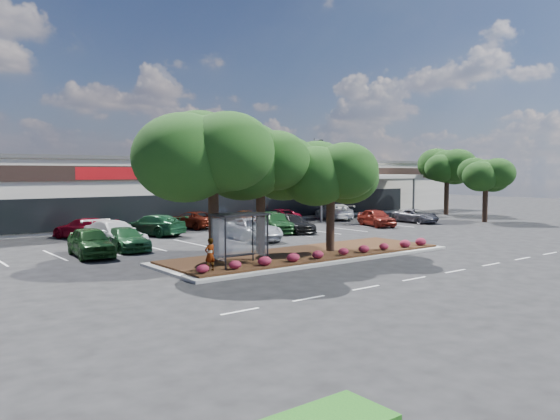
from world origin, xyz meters
TOP-DOWN VIEW (x-y plane):
  - ground at (0.00, 0.00)m, footprint 160.00×160.00m
  - retail_store at (0.06, 33.91)m, footprint 80.40×25.20m
  - landscape_island at (-2.00, 4.00)m, footprint 18.00×6.00m
  - lane_markings at (-0.14, 10.42)m, footprint 33.12×20.06m
  - shrub_row at (-2.00, 1.90)m, footprint 17.00×0.80m
  - bus_shelter at (-7.50, 2.95)m, footprint 2.75×1.55m
  - island_tree_west at (-8.00, 4.50)m, footprint 7.20×7.20m
  - island_tree_mid at (-4.50, 5.20)m, footprint 6.60×6.60m
  - island_tree_east at (-0.50, 3.70)m, footprint 5.80×5.80m
  - tree_east_near at (26.00, 10.00)m, footprint 5.60×5.60m
  - tree_east_far at (31.00, 18.00)m, footprint 6.40×6.40m
  - conifer_north_east at (34.00, 44.00)m, footprint 3.96×3.96m
  - person_waiting at (-9.51, 2.31)m, footprint 0.61×0.44m
  - light_pole at (18.01, 26.12)m, footprint 1.43×0.52m
  - car_0 at (-11.94, 11.77)m, footprint 2.54×5.19m
  - car_1 at (-9.32, 14.89)m, footprint 3.06×6.10m
  - car_2 at (-9.34, 13.03)m, footprint 2.12×4.90m
  - car_3 at (-0.17, 12.24)m, footprint 3.36×5.98m
  - car_4 at (4.22, 15.23)m, footprint 3.66×5.83m
  - car_5 at (5.28, 14.35)m, footprint 2.58×5.14m
  - car_7 at (14.39, 13.60)m, footprint 3.20×4.98m
  - car_8 at (20.12, 13.78)m, footprint 2.49×4.91m
  - car_9 at (-9.49, 20.53)m, footprint 4.01×5.70m
  - car_10 at (-8.83, 18.24)m, footprint 2.52×4.88m
  - car_11 at (-4.57, 19.38)m, footprint 4.05×6.04m
  - car_12 at (0.56, 22.48)m, footprint 3.35×5.65m
  - car_13 at (5.75, 21.45)m, footprint 1.97×4.66m
  - car_14 at (5.40, 21.56)m, footprint 3.67×5.46m
  - car_15 at (9.36, 21.43)m, footprint 2.82×5.18m
  - car_16 at (16.30, 21.19)m, footprint 3.91×6.11m

SIDE VIEW (x-z plane):
  - ground at x=0.00m, z-range 0.00..0.00m
  - lane_markings at x=-0.14m, z-range 0.00..0.01m
  - landscape_island at x=-2.00m, z-range -0.01..0.25m
  - shrub_row at x=-2.00m, z-range 0.26..0.76m
  - car_8 at x=20.12m, z-range 0.00..1.33m
  - car_13 at x=5.75m, z-range 0.00..1.34m
  - car_10 at x=-8.83m, z-range 0.00..1.36m
  - car_15 at x=9.36m, z-range 0.00..1.38m
  - car_14 at x=5.40m, z-range 0.00..1.39m
  - car_2 at x=-9.34m, z-range 0.00..1.40m
  - car_5 at x=5.28m, z-range 0.00..1.43m
  - car_12 at x=0.56m, z-range 0.00..1.47m
  - car_9 at x=-9.49m, z-range 0.00..1.53m
  - car_4 at x=4.22m, z-range 0.00..1.57m
  - car_7 at x=14.39m, z-range 0.00..1.58m
  - car_3 at x=-0.17m, z-range 0.00..1.58m
  - car_11 at x=-4.57m, z-range 0.00..1.62m
  - car_16 at x=16.30m, z-range 0.00..1.65m
  - car_1 at x=-9.32m, z-range 0.00..1.70m
  - car_0 at x=-11.94m, z-range 0.00..1.70m
  - person_waiting at x=-9.51m, z-range 0.26..1.81m
  - bus_shelter at x=-7.50m, z-range 1.01..3.60m
  - retail_store at x=0.06m, z-range 0.03..6.28m
  - tree_east_near at x=26.00m, z-range 0.00..6.51m
  - island_tree_east at x=-0.50m, z-range 0.26..6.76m
  - tree_east_far at x=31.00m, z-range 0.00..7.62m
  - light_pole at x=18.01m, z-range -0.53..8.15m
  - island_tree_mid at x=-4.50m, z-range 0.26..7.58m
  - island_tree_west at x=-8.00m, z-range 0.26..8.15m
  - conifer_north_east at x=34.00m, z-range 0.00..9.00m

